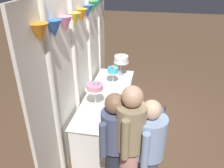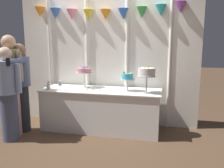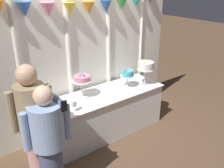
# 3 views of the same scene
# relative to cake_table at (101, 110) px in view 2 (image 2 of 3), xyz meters

# --- Properties ---
(ground_plane) EXTENTS (24.00, 24.00, 0.00)m
(ground_plane) POSITION_rel_cake_table_xyz_m (0.00, -0.10, -0.37)
(ground_plane) COLOR brown
(draped_curtain) EXTENTS (3.44, 0.19, 2.48)m
(draped_curtain) POSITION_rel_cake_table_xyz_m (-0.02, 0.42, 0.99)
(draped_curtain) COLOR white
(draped_curtain) RESTS_ON ground_plane
(cake_table) EXTENTS (2.12, 0.71, 0.74)m
(cake_table) POSITION_rel_cake_table_xyz_m (0.00, 0.00, 0.00)
(cake_table) COLOR white
(cake_table) RESTS_ON ground_plane
(cake_display_leftmost) EXTENTS (0.32, 0.32, 0.41)m
(cake_display_leftmost) POSITION_rel_cake_table_xyz_m (-0.34, 0.12, 0.66)
(cake_display_leftmost) COLOR silver
(cake_display_leftmost) RESTS_ON cake_table
(cake_display_center) EXTENTS (0.25, 0.25, 0.35)m
(cake_display_center) POSITION_rel_cake_table_xyz_m (0.48, -0.02, 0.61)
(cake_display_center) COLOR silver
(cake_display_center) RESTS_ON cake_table
(cake_display_rightmost) EXTENTS (0.30, 0.30, 0.45)m
(cake_display_rightmost) POSITION_rel_cake_table_xyz_m (0.81, -0.12, 0.71)
(cake_display_rightmost) COLOR #B2B2B7
(cake_display_rightmost) RESTS_ON cake_table
(wine_glass) EXTENTS (0.07, 0.07, 0.16)m
(wine_glass) POSITION_rel_cake_table_xyz_m (-0.67, -0.21, 0.49)
(wine_glass) COLOR silver
(wine_glass) RESTS_ON cake_table
(flower_vase) EXTENTS (0.08, 0.09, 0.16)m
(flower_vase) POSITION_rel_cake_table_xyz_m (-0.89, -0.21, 0.44)
(flower_vase) COLOR beige
(flower_vase) RESTS_ON cake_table
(tealight_far_left) EXTENTS (0.04, 0.04, 0.03)m
(tealight_far_left) POSITION_rel_cake_table_xyz_m (-0.22, -0.08, 0.38)
(tealight_far_left) COLOR beige
(tealight_far_left) RESTS_ON cake_table
(tealight_near_left) EXTENTS (0.04, 0.04, 0.03)m
(tealight_near_left) POSITION_rel_cake_table_xyz_m (-0.12, -0.05, 0.38)
(tealight_near_left) COLOR beige
(tealight_near_left) RESTS_ON cake_table
(tealight_near_right) EXTENTS (0.05, 0.05, 0.03)m
(tealight_near_right) POSITION_rel_cake_table_xyz_m (0.02, -0.14, 0.38)
(tealight_near_right) COLOR beige
(tealight_near_right) RESTS_ON cake_table
(guest_girl_blue_dress) EXTENTS (0.43, 0.76, 1.55)m
(guest_girl_blue_dress) POSITION_rel_cake_table_xyz_m (-1.32, -0.38, 0.49)
(guest_girl_blue_dress) COLOR #282D38
(guest_girl_blue_dress) RESTS_ON ground_plane
(guest_man_pink_jacket) EXTENTS (0.49, 0.37, 1.69)m
(guest_man_pink_jacket) POSITION_rel_cake_table_xyz_m (-1.38, -0.56, 0.56)
(guest_man_pink_jacket) COLOR #D6938E
(guest_man_pink_jacket) RESTS_ON ground_plane
(guest_man_dark_suit) EXTENTS (0.54, 0.42, 1.50)m
(guest_man_dark_suit) POSITION_rel_cake_table_xyz_m (-1.30, -0.76, 0.43)
(guest_man_dark_suit) COLOR #4C5675
(guest_man_dark_suit) RESTS_ON ground_plane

